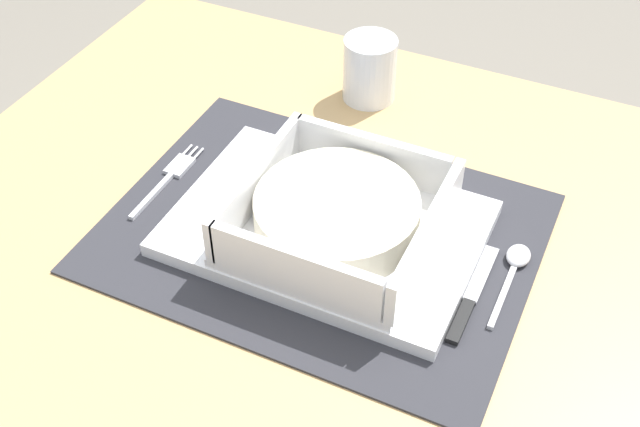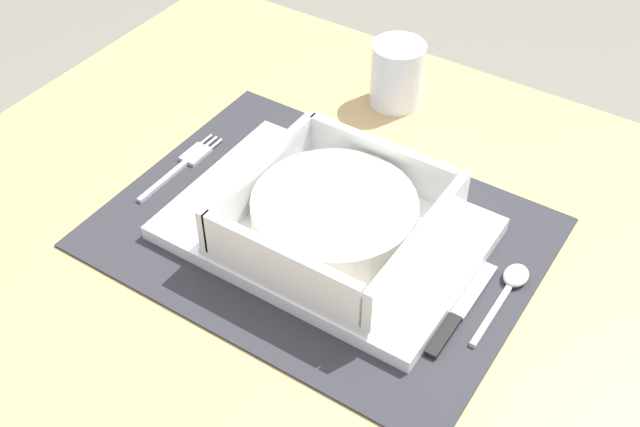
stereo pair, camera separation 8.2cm
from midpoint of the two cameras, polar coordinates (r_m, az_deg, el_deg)
name	(u,v)px [view 2 (the right image)]	position (r m, az deg, el deg)	size (l,w,h in m)	color
dining_table	(337,308)	(0.91, 3.83, -6.86)	(0.95, 0.75, 0.73)	tan
placemat	(320,233)	(0.84, 2.79, -1.55)	(0.44, 0.33, 0.00)	#2D2D33
serving_plate	(325,230)	(0.83, 3.18, -1.31)	(0.31, 0.22, 0.02)	white
porridge_bowl	(336,218)	(0.80, 4.10, -0.47)	(0.19, 0.19, 0.06)	white
fork	(186,162)	(0.93, -7.03, 3.52)	(0.02, 0.14, 0.00)	silver
spoon	(511,284)	(0.81, 16.27, -4.97)	(0.02, 0.12, 0.01)	silver
butter_knife	(458,314)	(0.78, 12.81, -7.15)	(0.01, 0.13, 0.01)	black
bread_knife	(438,306)	(0.78, 11.39, -6.63)	(0.01, 0.14, 0.01)	#59331E
drinking_glass	(397,77)	(1.01, 7.85, 9.49)	(0.07, 0.07, 0.08)	white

